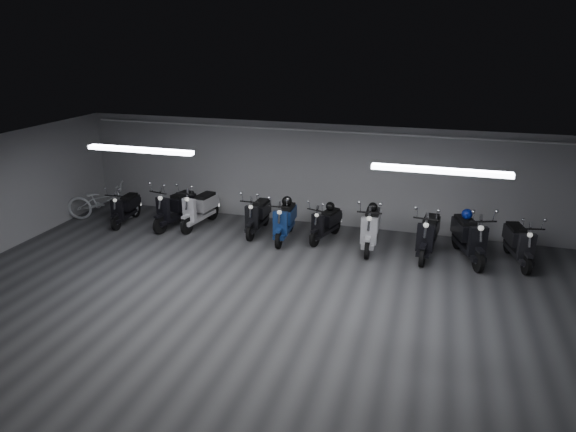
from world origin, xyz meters
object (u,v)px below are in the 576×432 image
(scooter_2, at_px, (199,203))
(helmet_0, at_px, (287,201))
(scooter_0, at_px, (125,203))
(helmet_1, at_px, (373,207))
(scooter_9, at_px, (520,237))
(scooter_7, at_px, (429,228))
(helmet_2, at_px, (330,206))
(scooter_3, at_px, (258,210))
(scooter_8, at_px, (470,230))
(bicycle, at_px, (102,198))
(scooter_1, at_px, (175,202))
(scooter_6, at_px, (371,221))
(scooter_4, at_px, (285,215))
(scooter_5, at_px, (326,218))
(helmet_3, at_px, (467,214))

(scooter_2, distance_m, helmet_0, 2.51)
(scooter_0, bearing_deg, helmet_1, -0.97)
(scooter_0, xyz_separation_m, scooter_9, (10.17, 0.29, 0.06))
(helmet_0, height_order, helmet_1, helmet_1)
(scooter_0, relative_size, scooter_2, 0.88)
(scooter_7, relative_size, helmet_1, 8.18)
(helmet_2, bearing_deg, scooter_7, -11.55)
(scooter_3, relative_size, scooter_9, 0.98)
(scooter_9, bearing_deg, scooter_2, 167.46)
(scooter_8, height_order, bicycle, scooter_8)
(helmet_2, bearing_deg, scooter_1, -174.41)
(scooter_6, xyz_separation_m, helmet_2, (-1.12, 0.43, 0.14))
(scooter_2, height_order, scooter_4, scooter_2)
(scooter_8, bearing_deg, helmet_2, 154.23)
(scooter_5, xyz_separation_m, scooter_9, (4.55, -0.12, 0.07))
(scooter_3, xyz_separation_m, helmet_2, (1.90, 0.23, 0.20))
(helmet_0, bearing_deg, bicycle, -177.48)
(bicycle, relative_size, helmet_2, 8.37)
(scooter_0, distance_m, helmet_3, 9.01)
(scooter_8, distance_m, helmet_0, 4.50)
(scooter_3, height_order, scooter_5, scooter_3)
(scooter_7, bearing_deg, helmet_2, 175.11)
(helmet_0, xyz_separation_m, helmet_2, (1.09, 0.22, -0.11))
(scooter_5, height_order, helmet_0, scooter_5)
(scooter_3, bearing_deg, scooter_2, -179.93)
(scooter_9, relative_size, helmet_3, 7.05)
(scooter_6, xyz_separation_m, helmet_3, (2.19, 0.24, 0.33))
(scooter_4, relative_size, helmet_0, 6.70)
(bicycle, distance_m, helmet_2, 6.54)
(helmet_1, bearing_deg, scooter_7, -13.88)
(scooter_4, relative_size, scooter_5, 1.13)
(scooter_2, bearing_deg, scooter_4, 2.91)
(scooter_5, bearing_deg, scooter_1, -160.14)
(bicycle, xyz_separation_m, helmet_2, (6.52, 0.46, 0.21))
(scooter_0, bearing_deg, scooter_7, -3.98)
(bicycle, relative_size, helmet_0, 7.38)
(scooter_3, relative_size, scooter_4, 0.97)
(scooter_3, bearing_deg, scooter_5, 0.68)
(scooter_4, distance_m, scooter_5, 1.05)
(scooter_5, xyz_separation_m, helmet_3, (3.37, 0.02, 0.44))
(scooter_8, distance_m, helmet_3, 0.41)
(scooter_6, bearing_deg, bicycle, 178.40)
(scooter_2, bearing_deg, helmet_3, 8.65)
(scooter_3, height_order, bicycle, scooter_3)
(scooter_5, bearing_deg, scooter_7, 10.44)
(helmet_1, bearing_deg, helmet_3, -0.56)
(bicycle, height_order, helmet_0, bicycle)
(scooter_6, bearing_deg, helmet_1, 90.00)
(helmet_0, distance_m, helmet_3, 4.40)
(scooter_3, bearing_deg, bicycle, -177.22)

